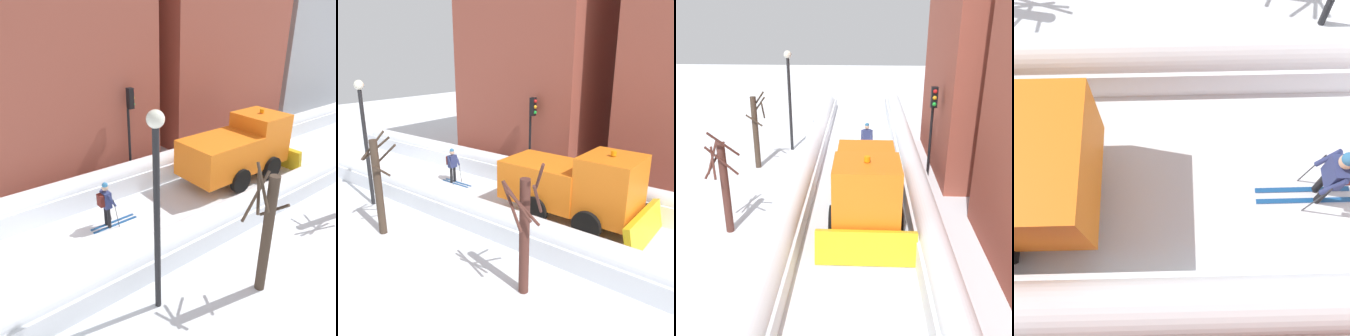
{
  "view_description": "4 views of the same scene",
  "coord_description": "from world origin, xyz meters",
  "views": [
    {
      "loc": [
        9.2,
        -1.92,
        7.11
      ],
      "look_at": [
        -0.1,
        5.31,
        1.75
      ],
      "focal_mm": 35.87,
      "sensor_mm": 36.0,
      "label": 1
    },
    {
      "loc": [
        11.48,
        15.57,
        6.38
      ],
      "look_at": [
        0.03,
        6.55,
        1.65
      ],
      "focal_mm": 37.95,
      "sensor_mm": 36.0,
      "label": 2
    },
    {
      "loc": [
        -0.14,
        23.31,
        7.73
      ],
      "look_at": [
        0.59,
        7.51,
        1.21
      ],
      "focal_mm": 43.55,
      "sensor_mm": 36.0,
      "label": 3
    },
    {
      "loc": [
        -2.85,
        5.34,
        7.43
      ],
      "look_at": [
        -0.3,
        5.28,
        1.27
      ],
      "focal_mm": 43.91,
      "sensor_mm": 36.0,
      "label": 4
    }
  ],
  "objects": [
    {
      "name": "snowbank_left",
      "position": [
        -2.43,
        10.0,
        0.61
      ],
      "size": [
        1.1,
        36.0,
        1.29
      ],
      "color": "white",
      "rests_on": "ground"
    },
    {
      "name": "bare_tree_mid",
      "position": [
        4.58,
        10.75,
        1.85
      ],
      "size": [
        1.21,
        1.33,
        3.93
      ],
      "color": "#4F2B24",
      "rests_on": "ground"
    },
    {
      "name": "bare_tree_near",
      "position": [
        4.98,
        4.64,
        1.9
      ],
      "size": [
        0.95,
        1.25,
        3.8
      ],
      "color": "#403227",
      "rests_on": "ground"
    },
    {
      "name": "traffic_light_pole",
      "position": [
        -3.24,
        5.64,
        3.02
      ],
      "size": [
        0.28,
        0.42,
        4.29
      ],
      "color": "black",
      "rests_on": "ground"
    },
    {
      "name": "snowbank_right",
      "position": [
        2.43,
        10.0,
        0.52
      ],
      "size": [
        1.1,
        36.0,
        1.14
      ],
      "color": "white",
      "rests_on": "ground"
    },
    {
      "name": "street_lamp",
      "position": [
        3.75,
        1.99,
        3.39
      ],
      "size": [
        0.4,
        0.4,
        5.37
      ],
      "color": "black",
      "rests_on": "ground"
    },
    {
      "name": "skier",
      "position": [
        -0.4,
        2.72,
        1.0
      ],
      "size": [
        0.62,
        1.8,
        1.81
      ],
      "color": "black",
      "rests_on": "ground"
    },
    {
      "name": "building_brick_near",
      "position": [
        -7.94,
        3.68,
        7.77
      ],
      "size": [
        8.7,
        7.85,
        15.54
      ],
      "color": "brown",
      "rests_on": "ground"
    },
    {
      "name": "plow_truck",
      "position": [
        -0.32,
        9.72,
        1.48
      ],
      "size": [
        3.2,
        5.98,
        3.12
      ],
      "color": "orange",
      "rests_on": "ground"
    },
    {
      "name": "ground_plane",
      "position": [
        0.0,
        10.0,
        0.0
      ],
      "size": [
        80.0,
        80.0,
        0.0
      ],
      "primitive_type": "plane",
      "color": "white"
    }
  ]
}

